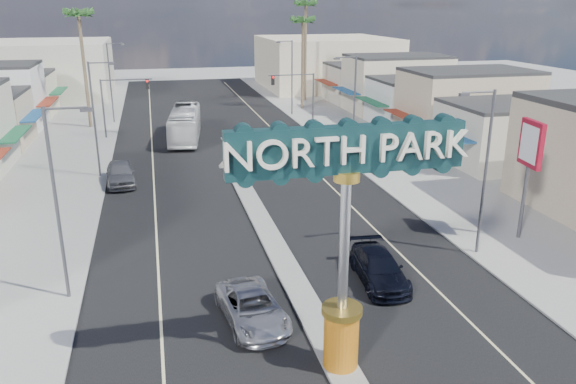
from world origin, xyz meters
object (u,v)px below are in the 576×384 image
traffic_signal_right (297,90)px  city_bus (185,124)px  gateway_sign (345,222)px  palm_right_far (306,10)px  streetlight_r_near (483,165)px  car_parked_left (121,173)px  car_parked_right (302,161)px  streetlight_l_near (59,196)px  streetlight_r_mid (353,103)px  suv_left (252,307)px  streetlight_r_far (291,74)px  palm_left_far (79,20)px  streetlight_l_far (112,79)px  suv_right (379,268)px  traffic_signal_left (121,96)px  bank_pylon_sign (530,151)px  streetlight_l_mid (96,114)px  palm_right_mid (303,25)px

traffic_signal_right → city_bus: 12.78m
traffic_signal_right → city_bus: size_ratio=0.52×
gateway_sign → palm_right_far: (15.00, 60.02, 6.46)m
streetlight_r_near → car_parked_left: size_ratio=1.75×
streetlight_r_near → car_parked_right: 19.32m
streetlight_l_near → streetlight_r_near: same height
streetlight_r_mid → palm_right_far: size_ratio=0.64×
gateway_sign → suv_left: gateway_sign is taller
streetlight_r_far → palm_left_far: palm_left_far is taller
streetlight_l_far → car_parked_right: bearing=-56.2°
palm_left_far → palm_right_far: palm_right_far is taller
gateway_sign → car_parked_right: size_ratio=1.93×
streetlight_r_near → suv_right: size_ratio=1.78×
suv_left → streetlight_r_near: bearing=10.2°
palm_left_far → car_parked_left: bearing=-79.6°
traffic_signal_left → car_parked_left: 16.64m
car_parked_left → bank_pylon_sign: (22.98, -16.48, 4.46)m
gateway_sign → traffic_signal_left: (-9.18, 42.02, -1.65)m
streetlight_l_mid → suv_right: bearing=-56.4°
palm_left_far → suv_left: palm_left_far is taller
streetlight_l_near → bank_pylon_sign: (24.51, 1.23, 0.27)m
gateway_sign → streetlight_l_near: gateway_sign is taller
palm_right_far → car_parked_right: palm_right_far is taller
streetlight_r_near → palm_right_far: (4.57, 52.00, 7.32)m
palm_right_far → suv_right: size_ratio=2.78×
streetlight_l_near → palm_right_mid: bearing=63.0°
gateway_sign → palm_right_mid: 55.76m
gateway_sign → car_parked_left: 27.69m
traffic_signal_left → city_bus: (6.08, -2.23, -2.68)m
traffic_signal_left → streetlight_r_near: bearing=-60.0°
car_parked_left → bank_pylon_sign: bearing=-39.6°
traffic_signal_left → suv_right: (13.27, -35.81, -3.54)m
traffic_signal_right → palm_right_far: bearing=72.1°
streetlight_l_mid → suv_right: 26.56m
streetlight_l_far → suv_left: size_ratio=1.78×
suv_left → streetlight_l_mid: bearing=101.1°
palm_left_far → city_bus: palm_left_far is taller
streetlight_r_mid → palm_right_far: palm_right_far is taller
gateway_sign → streetlight_l_mid: bearing=110.4°
car_parked_right → streetlight_r_mid: bearing=17.4°
streetlight_r_near → streetlight_r_far: 42.00m
palm_right_far → streetlight_l_mid: bearing=-128.5°
streetlight_r_mid → city_bus: size_ratio=0.79×
streetlight_r_mid → bank_pylon_sign: bearing=-79.0°
streetlight_l_far → gateway_sign: bearing=-78.2°
streetlight_l_mid → streetlight_l_far: (0.00, 22.00, 0.00)m
traffic_signal_right → car_parked_right: 16.61m
palm_right_far → city_bus: palm_right_far is taller
streetlight_r_far → car_parked_left: bearing=-128.5°
traffic_signal_left → traffic_signal_right: (18.37, 0.00, 0.00)m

